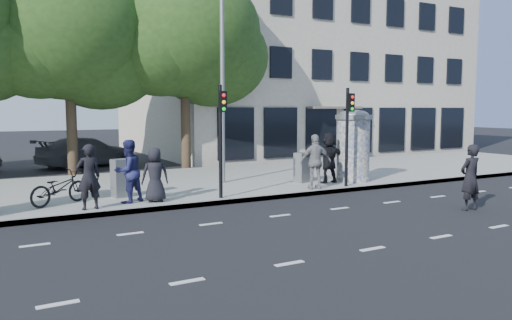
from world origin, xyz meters
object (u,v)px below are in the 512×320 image
traffic_pole_near (221,129)px  ped_a (155,175)px  ad_column_right (353,144)px  cabinet_left (122,178)px  bicycle (59,188)px  cabinet_right (302,167)px  ped_e (316,162)px  man_road (470,177)px  traffic_pole_far (348,126)px  ped_b (89,177)px  street_lamp (223,53)px  ped_c (128,171)px  ped_f (329,158)px  car_right (87,152)px

traffic_pole_near → ped_a: bearing=168.8°
ad_column_right → cabinet_left: bearing=174.8°
bicycle → cabinet_right: (8.38, 0.29, 0.07)m
ped_e → man_road: bearing=131.9°
ped_a → ped_e: 5.44m
traffic_pole_near → traffic_pole_far: (4.80, 0.00, 0.00)m
traffic_pole_near → ped_b: size_ratio=1.93×
street_lamp → cabinet_right: street_lamp is taller
ad_column_right → street_lamp: bearing=156.3°
traffic_pole_near → man_road: traffic_pole_near is taller
ad_column_right → ped_c: size_ratio=1.46×
ped_c → ped_f: size_ratio=0.98×
car_right → ped_b: bearing=148.4°
traffic_pole_far → ped_c: size_ratio=1.88×
ped_c → ped_e: bearing=150.3°
ped_a → cabinet_left: ped_a is taller
ped_e → traffic_pole_near: bearing=16.6°
ped_c → ped_e: 6.16m
ped_b → cabinet_right: 7.90m
cabinet_left → traffic_pole_near: bearing=-46.0°
cabinet_left → cabinet_right: bearing=-14.1°
ped_f → cabinet_right: ped_f is taller
traffic_pole_far → ped_e: size_ratio=1.84×
ped_a → man_road: bearing=158.6°
ped_b → bicycle: ped_b is taller
ped_b → cabinet_left: 1.98m
street_lamp → ped_a: size_ratio=5.06×
ped_b → man_road: 10.47m
street_lamp → cabinet_right: 5.00m
cabinet_left → car_right: bearing=72.4°
car_right → man_road: bearing=-177.3°
ad_column_right → cabinet_left: 8.46m
traffic_pole_far → ped_b: bearing=178.9°
cabinet_left → car_right: 10.37m
traffic_pole_far → ped_a: size_ratio=2.15×
traffic_pole_near → bicycle: (-4.43, 1.27, -1.60)m
ped_b → cabinet_left: size_ratio=1.51×
street_lamp → car_right: (-3.16, 9.17, -4.08)m
ad_column_right → man_road: size_ratio=1.43×
bicycle → cabinet_right: cabinet_right is taller
ped_a → ped_e: (5.42, -0.32, 0.13)m
traffic_pole_near → street_lamp: (1.40, 2.84, 2.56)m
man_road → traffic_pole_near: bearing=-36.5°
street_lamp → ped_e: size_ratio=4.34×
ad_column_right → ped_c: 8.46m
ped_f → ped_a: bearing=6.0°
street_lamp → ped_b: street_lamp is taller
ped_c → street_lamp: bearing=-175.7°
ped_f → bicycle: bearing=-1.0°
traffic_pole_near → bicycle: traffic_pole_near is taller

